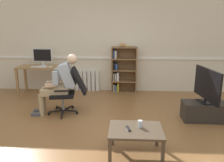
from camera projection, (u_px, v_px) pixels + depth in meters
ground_plane at (100, 132)px, 3.81m from camera, size 18.00×18.00×0.00m
back_wall at (110, 42)px, 6.06m from camera, size 12.00×0.13×2.70m
computer_desk at (43, 71)px, 5.84m from camera, size 1.27×0.57×0.76m
imac_monitor at (42, 56)px, 5.83m from camera, size 0.50×0.14×0.45m
keyboard at (39, 67)px, 5.68m from camera, size 0.40×0.12×0.02m
computer_mouse at (50, 66)px, 5.68m from camera, size 0.06×0.10×0.03m
bookshelf at (123, 70)px, 6.01m from camera, size 0.68×0.29×1.32m
radiator at (83, 81)px, 6.25m from camera, size 0.90×0.08×0.57m
office_chair at (70, 89)px, 4.54m from camera, size 0.82×0.63×0.97m
person_seated at (60, 83)px, 4.49m from camera, size 0.97×0.45×1.24m
tv_stand at (204, 111)px, 4.26m from camera, size 0.81×0.40×0.36m
tv_screen at (207, 85)px, 4.14m from camera, size 0.24×0.96×0.65m
coffee_table at (136, 132)px, 3.07m from camera, size 0.74×0.57×0.39m
drinking_glass at (140, 124)px, 3.10m from camera, size 0.07×0.07×0.10m
spare_remote at (128, 129)px, 3.05m from camera, size 0.07×0.15×0.02m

